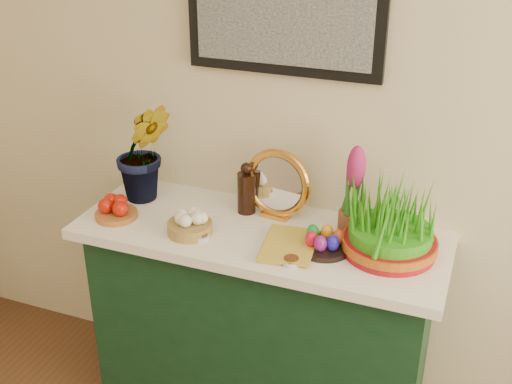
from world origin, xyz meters
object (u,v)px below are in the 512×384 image
Objects in this scene: sideboard at (260,328)px; mirror at (277,185)px; wheatgrass_sabzeh at (391,223)px; hyacinth_green at (143,136)px; book at (264,242)px.

mirror is (0.02, 0.13, 0.60)m from sideboard.
mirror reaches higher than wheatgrass_sabzeh.
sideboard is 0.91m from hyacinth_green.
book is at bearing -50.59° from hyacinth_green.
mirror is (0.55, 0.05, -0.14)m from hyacinth_green.
book reaches higher than sideboard.
hyacinth_green is at bearing -175.01° from mirror.
sideboard is at bearing 108.51° from book.
mirror is at bearing 165.25° from wheatgrass_sabzeh.
hyacinth_green is 0.66m from book.
sideboard is at bearing -179.22° from wheatgrass_sabzeh.
wheatgrass_sabzeh is at bearing 7.53° from book.
book is (0.05, -0.11, 0.48)m from sideboard.
hyacinth_green is at bearing 154.91° from book.
hyacinth_green is 1.64× the size of wheatgrass_sabzeh.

